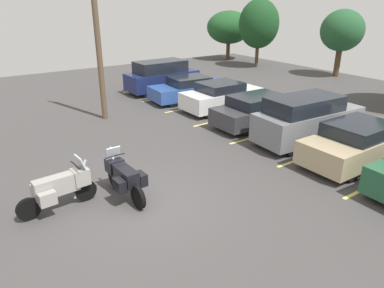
# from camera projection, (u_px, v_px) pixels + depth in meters

# --- Properties ---
(ground) EXTENTS (44.00, 44.00, 0.10)m
(ground) POSITION_uv_depth(u_px,v_px,m) (144.00, 203.00, 10.40)
(ground) COLOR #423F3F
(motorcycle_touring) EXTENTS (2.20, 0.93, 1.37)m
(motorcycle_touring) POSITION_uv_depth(u_px,v_px,m) (124.00, 176.00, 10.46)
(motorcycle_touring) COLOR black
(motorcycle_touring) RESTS_ON ground
(motorcycle_second) EXTENTS (0.90, 2.22, 1.43)m
(motorcycle_second) POSITION_uv_depth(u_px,v_px,m) (60.00, 187.00, 9.82)
(motorcycle_second) COLOR black
(motorcycle_second) RESTS_ON ground
(parking_stripes) EXTENTS (23.57, 5.12, 0.01)m
(parking_stripes) POSITION_uv_depth(u_px,v_px,m) (297.00, 141.00, 14.86)
(parking_stripes) COLOR #EAE066
(parking_stripes) RESTS_ON ground
(car_navy) EXTENTS (1.91, 4.55, 1.93)m
(car_navy) POSITION_uv_depth(u_px,v_px,m) (162.00, 76.00, 22.42)
(car_navy) COLOR navy
(car_navy) RESTS_ON ground
(car_blue) EXTENTS (2.16, 4.83, 1.36)m
(car_blue) POSITION_uv_depth(u_px,v_px,m) (190.00, 89.00, 20.63)
(car_blue) COLOR #2D519E
(car_blue) RESTS_ON ground
(car_white) EXTENTS (1.90, 4.34, 1.47)m
(car_white) POSITION_uv_depth(u_px,v_px,m) (222.00, 96.00, 18.77)
(car_white) COLOR white
(car_white) RESTS_ON ground
(car_charcoal) EXTENTS (1.82, 4.86, 1.43)m
(car_charcoal) POSITION_uv_depth(u_px,v_px,m) (261.00, 110.00, 16.55)
(car_charcoal) COLOR #38383D
(car_charcoal) RESTS_ON ground
(car_grey) EXTENTS (2.02, 4.74, 1.94)m
(car_grey) POSITION_uv_depth(u_px,v_px,m) (307.00, 119.00, 14.39)
(car_grey) COLOR slate
(car_grey) RESTS_ON ground
(car_tan) EXTENTS (1.90, 4.90, 1.49)m
(car_tan) POSITION_uv_depth(u_px,v_px,m) (360.00, 142.00, 12.75)
(car_tan) COLOR tan
(car_tan) RESTS_ON ground
(utility_pole) EXTENTS (1.71, 0.80, 7.93)m
(utility_pole) POSITION_uv_depth(u_px,v_px,m) (97.00, 31.00, 16.11)
(utility_pole) COLOR brown
(utility_pole) RESTS_ON ground
(tree_center) EXTENTS (3.32, 3.32, 5.53)m
(tree_center) POSITION_uv_depth(u_px,v_px,m) (259.00, 24.00, 29.62)
(tree_center) COLOR #4C3823
(tree_center) RESTS_ON ground
(tree_center_right) EXTENTS (4.14, 4.14, 4.48)m
(tree_center_right) POSITION_uv_depth(u_px,v_px,m) (229.00, 27.00, 33.76)
(tree_center_right) COLOR #4C3823
(tree_center_right) RESTS_ON ground
(tree_far_right) EXTENTS (3.08, 3.08, 4.82)m
(tree_far_right) POSITION_uv_depth(u_px,v_px,m) (342.00, 31.00, 25.96)
(tree_far_right) COLOR #4C3823
(tree_far_right) RESTS_ON ground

